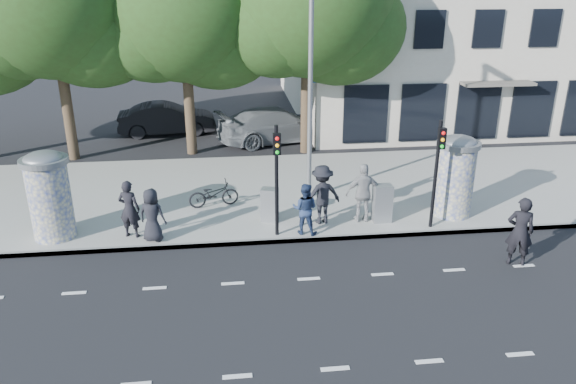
{
  "coord_description": "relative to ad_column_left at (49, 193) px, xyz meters",
  "views": [
    {
      "loc": [
        -2.04,
        -11.34,
        7.65
      ],
      "look_at": [
        -0.31,
        3.5,
        1.65
      ],
      "focal_mm": 35.0,
      "sensor_mm": 36.0,
      "label": 1
    }
  ],
  "objects": [
    {
      "name": "cabinet_right",
      "position": [
        9.99,
        -0.07,
        -0.78
      ],
      "size": [
        0.59,
        0.43,
        1.21
      ],
      "primitive_type": "cube",
      "rotation": [
        0.0,
        0.0,
        0.02
      ],
      "color": "gray",
      "rests_on": "sidewalk"
    },
    {
      "name": "building",
      "position": [
        19.2,
        15.49,
        4.46
      ],
      "size": [
        20.3,
        15.85,
        12.0
      ],
      "color": "#BFB2A0",
      "rests_on": "ground"
    },
    {
      "name": "traffic_pole_far",
      "position": [
        11.4,
        -0.71,
        0.69
      ],
      "size": [
        0.22,
        0.31,
        3.4
      ],
      "color": "black",
      "rests_on": "sidewalk"
    },
    {
      "name": "man_road",
      "position": [
        13.01,
        -2.95,
        -0.54
      ],
      "size": [
        0.85,
        0.7,
        1.99
      ],
      "primitive_type": "imported",
      "rotation": [
        0.0,
        0.0,
        2.78
      ],
      "color": "black",
      "rests_on": "ground"
    },
    {
      "name": "cabinet_left",
      "position": [
        6.47,
        0.36,
        -0.84
      ],
      "size": [
        0.61,
        0.51,
        1.09
      ],
      "primitive_type": "cube",
      "rotation": [
        0.0,
        0.0,
        -0.29
      ],
      "color": "gray",
      "rests_on": "sidewalk"
    },
    {
      "name": "ped_a",
      "position": [
        2.96,
        -0.62,
        -0.58
      ],
      "size": [
        0.92,
        0.75,
        1.62
      ],
      "primitive_type": "imported",
      "rotation": [
        0.0,
        0.0,
        2.8
      ],
      "color": "black",
      "rests_on": "sidewalk"
    },
    {
      "name": "ped_b",
      "position": [
        2.27,
        -0.26,
        -0.5
      ],
      "size": [
        0.74,
        0.6,
        1.78
      ],
      "primitive_type": "imported",
      "rotation": [
        0.0,
        0.0,
        2.85
      ],
      "color": "black",
      "rests_on": "sidewalk"
    },
    {
      "name": "ped_e",
      "position": [
        9.39,
        -0.0,
        -0.43
      ],
      "size": [
        1.13,
        0.65,
        1.91
      ],
      "primitive_type": "imported",
      "rotation": [
        0.0,
        0.0,
        3.16
      ],
      "color": "gray",
      "rests_on": "sidewalk"
    },
    {
      "name": "traffic_pole_near",
      "position": [
        6.6,
        -0.71,
        0.69
      ],
      "size": [
        0.22,
        0.31,
        3.4
      ],
      "color": "black",
      "rests_on": "sidewalk"
    },
    {
      "name": "lane_dash_near",
      "position": [
        7.2,
        -6.7,
        -1.53
      ],
      "size": [
        32.0,
        0.12,
        0.01
      ],
      "primitive_type": "cube",
      "color": "silver",
      "rests_on": "ground"
    },
    {
      "name": "tree_near_left",
      "position": [
        3.7,
        8.2,
        4.53
      ],
      "size": [
        6.8,
        6.8,
        8.97
      ],
      "color": "#38281C",
      "rests_on": "ground"
    },
    {
      "name": "street_lamp",
      "position": [
        8.0,
        2.13,
        3.26
      ],
      "size": [
        0.25,
        0.93,
        8.0
      ],
      "color": "slate",
      "rests_on": "sidewalk"
    },
    {
      "name": "sidewalk",
      "position": [
        7.2,
        3.0,
        -1.46
      ],
      "size": [
        40.0,
        8.0,
        0.15
      ],
      "primitive_type": "cube",
      "color": "gray",
      "rests_on": "ground"
    },
    {
      "name": "ped_d",
      "position": [
        8.08,
        0.05,
        -0.44
      ],
      "size": [
        1.35,
        0.96,
        1.9
      ],
      "primitive_type": "imported",
      "rotation": [
        0.0,
        0.0,
        3.37
      ],
      "color": "black",
      "rests_on": "sidewalk"
    },
    {
      "name": "ad_column_left",
      "position": [
        0.0,
        0.0,
        0.0
      ],
      "size": [
        1.36,
        1.36,
        2.65
      ],
      "color": "beige",
      "rests_on": "sidewalk"
    },
    {
      "name": "bicycle",
      "position": [
        4.7,
        1.74,
        -0.95
      ],
      "size": [
        0.87,
        1.75,
        0.88
      ],
      "primitive_type": "imported",
      "rotation": [
        0.0,
        0.0,
        1.75
      ],
      "color": "black",
      "rests_on": "sidewalk"
    },
    {
      "name": "curb",
      "position": [
        7.2,
        -0.95,
        -1.46
      ],
      "size": [
        40.0,
        0.1,
        0.16
      ],
      "primitive_type": "cube",
      "color": "slate",
      "rests_on": "ground"
    },
    {
      "name": "ped_c",
      "position": [
        7.44,
        -0.65,
        -0.59
      ],
      "size": [
        0.93,
        0.83,
        1.6
      ],
      "primitive_type": "imported",
      "rotation": [
        0.0,
        0.0,
        2.8
      ],
      "color": "#1F2D4E",
      "rests_on": "sidewalk"
    },
    {
      "name": "car_right",
      "position": [
        7.58,
        9.58,
        -0.74
      ],
      "size": [
        3.79,
        5.95,
        1.6
      ],
      "primitive_type": "imported",
      "rotation": [
        0.0,
        0.0,
        1.87
      ],
      "color": "slate",
      "rests_on": "ground"
    },
    {
      "name": "car_mid",
      "position": [
        2.39,
        11.46,
        -0.77
      ],
      "size": [
        2.0,
        4.76,
        1.53
      ],
      "primitive_type": "imported",
      "rotation": [
        0.0,
        0.0,
        1.65
      ],
      "color": "black",
      "rests_on": "ground"
    },
    {
      "name": "lane_dash_far",
      "position": [
        7.2,
        -3.1,
        -1.53
      ],
      "size": [
        32.0,
        0.12,
        0.01
      ],
      "primitive_type": "cube",
      "color": "silver",
      "rests_on": "ground"
    },
    {
      "name": "tree_center",
      "position": [
        8.7,
        7.8,
        4.77
      ],
      "size": [
        7.0,
        7.0,
        9.3
      ],
      "color": "#38281C",
      "rests_on": "ground"
    },
    {
      "name": "ad_column_right",
      "position": [
        12.4,
        0.2,
        0.0
      ],
      "size": [
        1.36,
        1.36,
        2.65
      ],
      "color": "beige",
      "rests_on": "sidewalk"
    },
    {
      "name": "ground",
      "position": [
        7.2,
        -4.5,
        -1.54
      ],
      "size": [
        120.0,
        120.0,
        0.0
      ],
      "primitive_type": "plane",
      "color": "black",
      "rests_on": "ground"
    }
  ]
}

